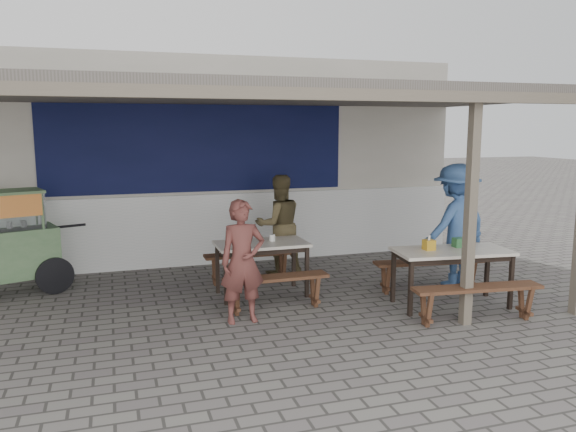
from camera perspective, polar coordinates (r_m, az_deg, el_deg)
The scene contains 17 objects.
ground at distance 6.98m, azimuth -3.31°, elevation -10.43°, with size 60.00×60.00×0.00m, color #63605A.
back_wall at distance 10.11m, azimuth -8.42°, elevation 5.52°, with size 9.00×1.28×3.50m.
warung_roof at distance 7.47m, azimuth -5.11°, elevation 11.99°, with size 9.00×4.21×2.81m.
table_left at distance 7.77m, azimuth -2.71°, elevation -3.29°, with size 1.26×0.70×0.75m.
bench_left_street at distance 7.20m, azimuth -1.20°, elevation -7.03°, with size 1.36×0.29×0.45m.
bench_left_wall at distance 8.50m, azimuth -3.95°, elevation -4.53°, with size 1.36×0.29×0.45m.
table_right at distance 7.61m, azimuth 16.33°, elevation -3.88°, with size 1.56×0.86×0.75m.
bench_right_street at distance 7.13m, azimuth 18.66°, elevation -7.61°, with size 1.61×0.46×0.45m.
bench_right_wall at distance 8.26m, azimuth 14.12°, elevation -5.13°, with size 1.61×0.46×0.45m.
vendor_cart at distance 8.68m, azimuth -26.73°, elevation -2.10°, with size 1.72×1.12×1.46m.
patron_street_side at distance 6.72m, azimuth -4.63°, elevation -4.63°, with size 0.54×0.36×1.49m, color brown.
patron_wall_side at distance 8.90m, azimuth -0.92°, elevation -0.87°, with size 0.77×0.60×1.59m, color brown.
patron_right_table at distance 8.60m, azimuth 16.65°, elevation -0.88°, with size 1.16×0.67×1.80m, color #4169A5.
tissue_box at distance 7.50m, azimuth 14.12°, elevation -2.86°, with size 0.13×0.13×0.13m, color gold.
donation_box at distance 7.79m, azimuth 17.09°, elevation -2.58°, with size 0.19×0.12×0.12m, color #2F6B39.
condiment_jar at distance 7.84m, azimuth -1.63°, elevation -2.22°, with size 0.08×0.08×0.09m, color white.
condiment_bowl at distance 7.68m, azimuth -4.61°, elevation -2.66°, with size 0.18×0.18×0.04m, color white.
Camera 1 is at (-1.60, -6.39, 2.33)m, focal length 35.00 mm.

